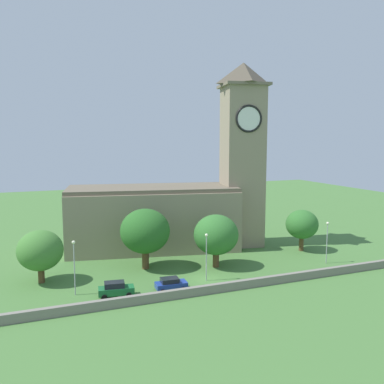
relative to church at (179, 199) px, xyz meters
name	(u,v)px	position (x,y,z in m)	size (l,w,h in m)	color
ground_plane	(172,253)	(-2.60, -3.41, -8.92)	(200.00, 200.00, 0.00)	#477538
church	(179,199)	(0.00, 0.00, 0.00)	(37.00, 17.87, 33.46)	gray
quay_barrier	(222,287)	(-2.60, -23.49, -8.34)	(56.50, 0.70, 1.16)	gray
car_green	(116,289)	(-15.78, -20.01, -7.95)	(4.65, 2.60, 1.92)	#1E6B38
car_blue	(171,284)	(-8.59, -20.46, -8.08)	(4.24, 2.45, 1.66)	#233D9E
streetlamp_west_end	(74,259)	(-20.50, -17.56, -4.17)	(0.44, 0.44, 7.12)	#9EA0A5
streetlamp_west_mid	(206,249)	(-2.78, -18.86, -4.37)	(0.44, 0.44, 6.78)	#9EA0A5
streetlamp_central	(327,236)	(18.41, -18.42, -4.39)	(0.44, 0.44, 6.75)	#9EA0A5
tree_riverside_east	(40,251)	(-24.36, -11.06, -4.36)	(6.23, 6.23, 7.39)	brown
tree_by_tower	(145,231)	(-9.26, -10.38, -3.05)	(7.57, 7.57, 9.31)	brown
tree_riverside_west	(216,235)	(1.14, -13.62, -3.81)	(6.93, 6.93, 8.26)	brown
tree_churchyard	(302,224)	(19.27, -10.70, -4.15)	(5.70, 5.70, 7.36)	brown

